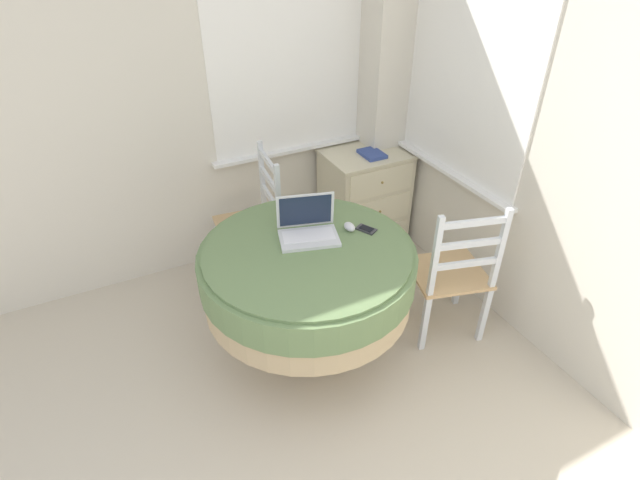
# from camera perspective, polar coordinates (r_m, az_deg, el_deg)

# --- Properties ---
(corner_room_shell) EXTENTS (4.28, 4.68, 2.55)m
(corner_room_shell) POSITION_cam_1_polar(r_m,az_deg,el_deg) (2.65, 4.71, 12.27)
(corner_room_shell) COLOR beige
(corner_room_shell) RESTS_ON ground_plane
(round_dining_table) EXTENTS (1.15, 1.15, 0.78)m
(round_dining_table) POSITION_cam_1_polar(r_m,az_deg,el_deg) (2.67, -1.43, -3.66)
(round_dining_table) COLOR #4C3D2D
(round_dining_table) RESTS_ON ground_plane
(laptop) EXTENTS (0.36, 0.30, 0.22)m
(laptop) POSITION_cam_1_polar(r_m,az_deg,el_deg) (2.66, -1.41, 1.35)
(laptop) COLOR silver
(laptop) RESTS_ON round_dining_table
(computer_mouse) EXTENTS (0.05, 0.08, 0.04)m
(computer_mouse) POSITION_cam_1_polar(r_m,az_deg,el_deg) (2.72, 3.39, 1.52)
(computer_mouse) COLOR silver
(computer_mouse) RESTS_ON round_dining_table
(cell_phone) EXTENTS (0.10, 0.12, 0.01)m
(cell_phone) POSITION_cam_1_polar(r_m,az_deg,el_deg) (2.74, 5.31, 1.24)
(cell_phone) COLOR #2D2D33
(cell_phone) RESTS_ON round_dining_table
(dining_chair_near_back_window) EXTENTS (0.44, 0.47, 0.94)m
(dining_chair_near_back_window) POSITION_cam_1_polar(r_m,az_deg,el_deg) (3.44, -7.57, 1.96)
(dining_chair_near_back_window) COLOR tan
(dining_chair_near_back_window) RESTS_ON ground_plane
(dining_chair_near_right_window) EXTENTS (0.52, 0.50, 0.94)m
(dining_chair_near_right_window) POSITION_cam_1_polar(r_m,az_deg,el_deg) (3.05, 14.82, -3.79)
(dining_chair_near_right_window) COLOR tan
(dining_chair_near_right_window) RESTS_ON ground_plane
(corner_cabinet) EXTENTS (0.62, 0.48, 0.74)m
(corner_cabinet) POSITION_cam_1_polar(r_m,az_deg,el_deg) (3.89, 5.05, 4.97)
(corner_cabinet) COLOR beige
(corner_cabinet) RESTS_ON ground_plane
(book_on_cabinet) EXTENTS (0.15, 0.20, 0.02)m
(book_on_cabinet) POSITION_cam_1_polar(r_m,az_deg,el_deg) (3.68, 5.96, 9.77)
(book_on_cabinet) COLOR #33478C
(book_on_cabinet) RESTS_ON corner_cabinet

